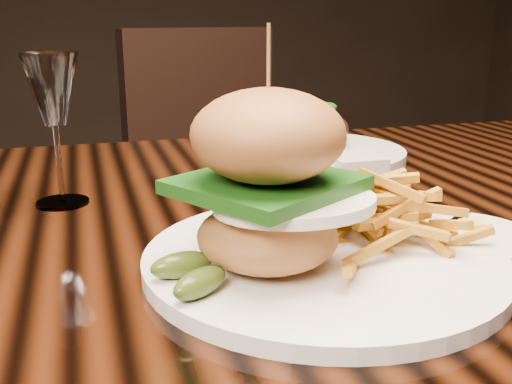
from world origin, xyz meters
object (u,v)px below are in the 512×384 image
object	(u,v)px
burger_plate	(316,211)
far_dish	(314,148)
dining_table	(256,260)
chair_far	(221,180)
wine_glass	(53,95)

from	to	relation	value
burger_plate	far_dish	size ratio (longest dim) A/B	1.13
dining_table	chair_far	distance (m)	0.91
dining_table	burger_plate	size ratio (longest dim) A/B	4.70
far_dish	chair_far	world-z (taller)	chair_far
wine_glass	chair_far	size ratio (longest dim) A/B	0.20
burger_plate	chair_far	world-z (taller)	burger_plate
burger_plate	chair_far	xyz separation A→B (m)	(0.16, 1.10, -0.27)
dining_table	chair_far	world-z (taller)	chair_far
wine_glass	chair_far	bearing A→B (deg)	64.20
burger_plate	dining_table	bearing A→B (deg)	69.36
wine_glass	chair_far	xyz separation A→B (m)	(0.39, 0.82, -0.35)
wine_glass	chair_far	world-z (taller)	chair_far
far_dish	wine_glass	bearing A→B (deg)	-160.26
dining_table	burger_plate	bearing A→B (deg)	-91.09
far_dish	chair_far	size ratio (longest dim) A/B	0.32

